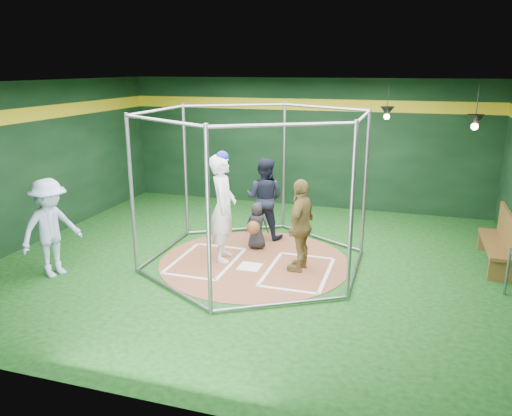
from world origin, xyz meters
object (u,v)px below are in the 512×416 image
(dugout_bench, at_px, (501,239))
(umpire, at_px, (264,198))
(batter_figure, at_px, (223,207))
(visitor_leopard, at_px, (301,225))

(dugout_bench, bearing_deg, umpire, 177.38)
(batter_figure, height_order, dugout_bench, batter_figure)
(batter_figure, bearing_deg, visitor_leopard, -2.31)
(visitor_leopard, bearing_deg, dugout_bench, 119.62)
(visitor_leopard, distance_m, dugout_bench, 3.95)
(visitor_leopard, distance_m, umpire, 1.99)
(batter_figure, relative_size, umpire, 1.20)
(batter_figure, bearing_deg, umpire, 75.44)
(visitor_leopard, xyz_separation_m, umpire, (-1.19, 1.60, 0.03))
(visitor_leopard, bearing_deg, umpire, -134.27)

